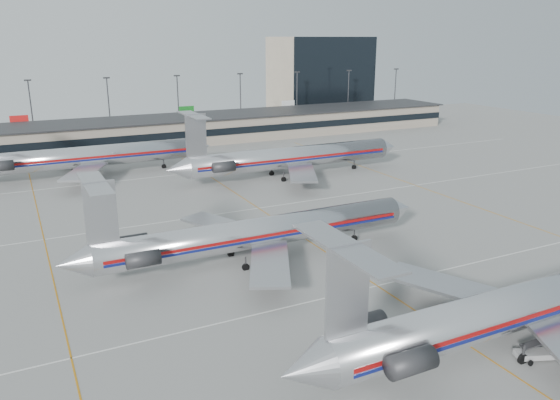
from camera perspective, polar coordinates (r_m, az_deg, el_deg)
ground at (r=51.43m, az=16.86°, el=-12.88°), size 260.00×260.00×0.00m
apron_markings at (r=58.14m, az=10.11°, el=-8.81°), size 160.00×0.15×0.02m
terminal at (r=135.37m, az=-12.49°, el=7.05°), size 162.00×17.00×6.25m
light_mast_row at (r=148.18m, az=-13.99°, el=9.87°), size 163.60×0.40×15.28m
distant_building at (r=185.79m, az=4.15°, el=12.79°), size 30.00×20.00×25.00m
jet_foreground at (r=49.98m, az=23.86°, el=-10.04°), size 45.97×27.07×12.03m
jet_second_row at (r=62.39m, az=-2.87°, el=-3.47°), size 43.64×25.69×11.42m
jet_third_row at (r=99.94m, az=0.83°, el=4.48°), size 46.77×28.77×12.79m
jet_back_row at (r=106.77m, az=-19.76°, el=4.29°), size 46.88×28.84×12.82m
belt_loader at (r=49.72m, az=25.28°, el=-14.20°), size 4.06×2.34×2.08m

